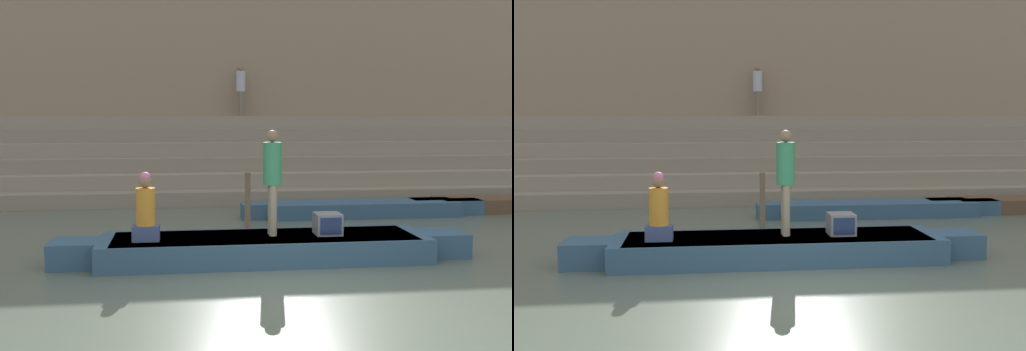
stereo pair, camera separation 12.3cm
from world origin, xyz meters
The scene contains 10 objects.
ground_plane centered at (0.00, 0.00, 0.00)m, with size 120.00×120.00×0.00m, color #566051.
ghat_steps centered at (0.00, 10.66, 0.87)m, with size 36.00×4.07×2.40m.
back_wall centered at (0.00, 12.72, 3.73)m, with size 34.20×1.28×7.52m.
rowboat_main centered at (-0.15, 2.23, 0.22)m, with size 7.03×1.50×0.42m.
person_standing centered at (-0.01, 2.30, 1.46)m, with size 0.31×0.31×1.78m.
person_rowing centered at (-2.12, 2.11, 0.88)m, with size 0.44×0.34×1.12m.
tv_set centered at (0.93, 2.24, 0.60)m, with size 0.44×0.45×0.36m.
moored_boat_shore centered at (2.83, 6.30, 0.19)m, with size 5.94×1.02×0.35m.
mooring_post centered at (-0.16, 4.71, 0.62)m, with size 0.12×0.12×1.25m, color brown.
person_on_steps centered at (0.40, 11.79, 3.34)m, with size 0.29×0.29×1.62m.
Camera 2 is at (-1.41, -7.61, 2.47)m, focal length 42.00 mm.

